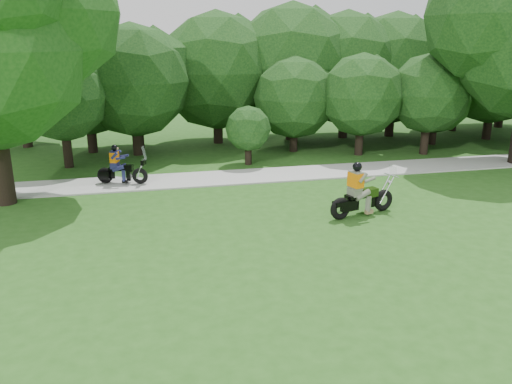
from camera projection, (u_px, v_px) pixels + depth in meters
name	position (u px, v px, depth m)	size (l,w,h in m)	color
ground	(377.00, 250.00, 13.17)	(100.00, 100.00, 0.00)	#235117
walkway	(290.00, 174.00, 20.62)	(60.00, 2.20, 0.06)	#A4A49E
tree_line	(280.00, 74.00, 26.18)	(39.05, 12.18, 7.62)	black
chopper_motorcycle	(360.00, 196.00, 15.59)	(2.42, 1.06, 1.76)	black
touring_motorcycle	(119.00, 170.00, 18.97)	(1.94, 1.01, 1.51)	black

